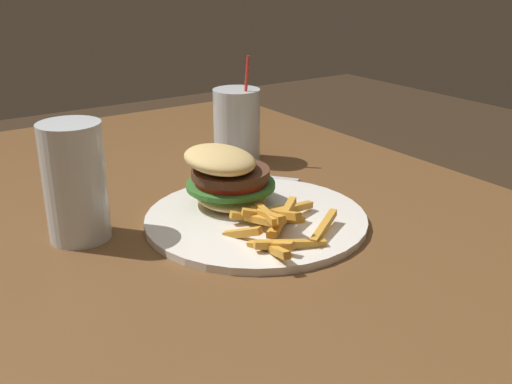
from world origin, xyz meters
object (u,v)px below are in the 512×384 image
beer_glass (75,186)px  juice_glass (237,127)px  meal_plate_near (242,198)px  spoon (230,171)px

beer_glass → juice_glass: bearing=-65.0°
meal_plate_near → beer_glass: beer_glass is taller
meal_plate_near → juice_glass: bearing=-30.7°
meal_plate_near → spoon: size_ratio=2.30×
spoon → beer_glass: bearing=70.0°
juice_glass → spoon: size_ratio=1.42×
beer_glass → juice_glass: (0.15, -0.33, -0.01)m
meal_plate_near → juice_glass: (0.22, -0.13, 0.03)m
meal_plate_near → beer_glass: 0.22m
meal_plate_near → spoon: bearing=-26.4°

